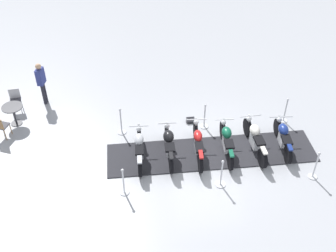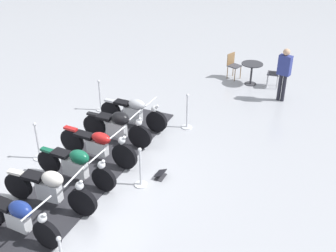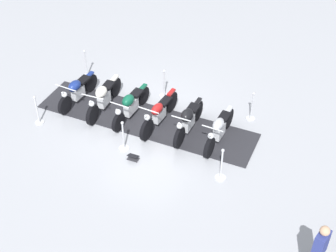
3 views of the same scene
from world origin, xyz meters
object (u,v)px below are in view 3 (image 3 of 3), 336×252
(motorcycle_navy, at_px, (77,90))
(stanchion_left_front, at_px, (86,67))
(motorcycle_chrome, at_px, (219,129))
(stanchion_left_mid, at_px, (164,88))
(motorcycle_cream, at_px, (103,97))
(stanchion_right_mid, at_px, (123,140))
(motorcycle_maroon, at_px, (159,113))
(info_placard, at_px, (133,158))
(motorcycle_forest, at_px, (130,105))
(stanchion_right_rear, at_px, (221,169))
(motorcycle_black, at_px, (188,120))
(stanchion_right_front, at_px, (38,114))
(stanchion_left_rear, at_px, (252,110))
(bystander_person, at_px, (319,249))

(motorcycle_navy, distance_m, stanchion_left_front, 1.59)
(motorcycle_chrome, relative_size, stanchion_left_mid, 2.05)
(stanchion_left_mid, bearing_deg, motorcycle_cream, -40.66)
(stanchion_right_mid, bearing_deg, motorcycle_maroon, 164.96)
(motorcycle_maroon, relative_size, info_placard, 6.57)
(motorcycle_forest, bearing_deg, motorcycle_cream, -87.56)
(motorcycle_navy, xyz_separation_m, motorcycle_maroon, (-0.20, 2.92, -0.01))
(stanchion_right_mid, distance_m, stanchion_right_rear, 3.01)
(motorcycle_maroon, xyz_separation_m, motorcycle_chrome, (-0.13, 1.95, 0.00))
(motorcycle_navy, relative_size, stanchion_right_mid, 1.99)
(stanchion_left_front, distance_m, stanchion_right_rear, 6.67)
(motorcycle_cream, relative_size, stanchion_left_mid, 2.16)
(motorcycle_cream, xyz_separation_m, stanchion_left_mid, (-1.58, 1.36, -0.19))
(motorcycle_forest, height_order, motorcycle_black, motorcycle_black)
(motorcycle_forest, distance_m, stanchion_left_mid, 1.58)
(motorcycle_navy, height_order, motorcycle_chrome, motorcycle_chrome)
(motorcycle_navy, xyz_separation_m, stanchion_right_front, (1.44, -0.47, -0.14))
(stanchion_left_front, bearing_deg, stanchion_left_rear, 93.92)
(stanchion_left_mid, distance_m, stanchion_right_mid, 2.89)
(motorcycle_chrome, relative_size, stanchion_left_rear, 2.10)
(motorcycle_navy, bearing_deg, motorcycle_forest, 93.69)
(motorcycle_navy, relative_size, stanchion_left_front, 1.92)
(motorcycle_navy, height_order, stanchion_right_mid, stanchion_right_mid)
(motorcycle_forest, distance_m, info_placard, 1.99)
(motorcycle_cream, bearing_deg, stanchion_left_mid, 132.65)
(motorcycle_cream, height_order, motorcycle_black, motorcycle_black)
(stanchion_left_mid, xyz_separation_m, info_placard, (3.15, 0.67, -0.26))
(stanchion_left_mid, xyz_separation_m, stanchion_right_rear, (2.68, 3.20, 0.03))
(motorcycle_navy, distance_m, motorcycle_cream, 0.98)
(motorcycle_navy, xyz_separation_m, stanchion_left_mid, (-1.65, 2.33, -0.18))
(motorcycle_black, distance_m, stanchion_left_front, 4.71)
(motorcycle_navy, xyz_separation_m, stanchion_left_front, (-1.44, -0.67, -0.14))
(motorcycle_forest, xyz_separation_m, stanchion_left_mid, (-1.52, 0.39, -0.18))
(motorcycle_maroon, height_order, stanchion_right_mid, motorcycle_maroon)
(motorcycle_cream, bearing_deg, stanchion_left_rear, 105.59)
(motorcycle_black, height_order, stanchion_left_front, stanchion_left_front)
(motorcycle_black, distance_m, stanchion_left_mid, 2.10)
(motorcycle_black, bearing_deg, motorcycle_maroon, -89.60)
(motorcycle_maroon, relative_size, bystander_person, 1.29)
(stanchion_left_mid, bearing_deg, info_placard, 12.04)
(motorcycle_cream, distance_m, motorcycle_chrome, 3.90)
(stanchion_right_front, bearing_deg, stanchion_left_front, -176.08)
(stanchion_left_mid, xyz_separation_m, stanchion_right_front, (3.09, -2.80, 0.04))
(motorcycle_chrome, distance_m, stanchion_right_mid, 2.82)
(stanchion_left_front, bearing_deg, motorcycle_black, 75.49)
(motorcycle_black, height_order, motorcycle_chrome, motorcycle_black)
(stanchion_right_front, bearing_deg, motorcycle_cream, 136.25)
(motorcycle_cream, bearing_deg, motorcycle_maroon, 87.36)
(motorcycle_forest, distance_m, stanchion_right_rear, 3.77)
(motorcycle_maroon, bearing_deg, stanchion_right_front, -64.28)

